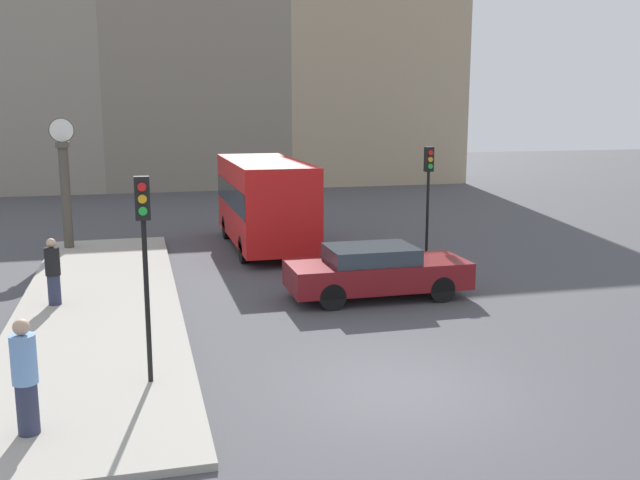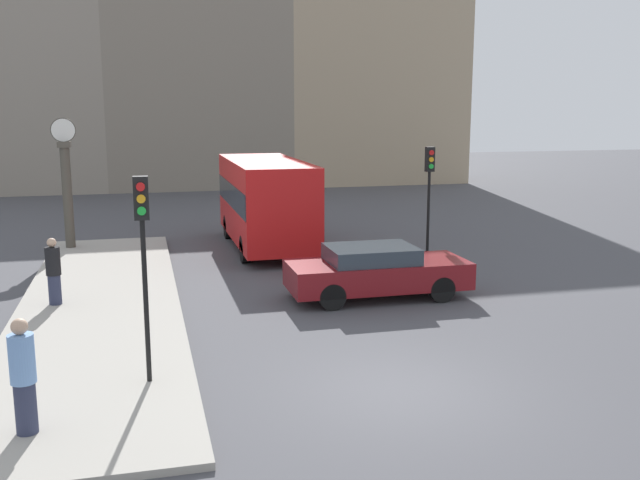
{
  "view_description": "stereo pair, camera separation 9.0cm",
  "coord_description": "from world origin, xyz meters",
  "px_view_note": "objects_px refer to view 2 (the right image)",
  "views": [
    {
      "loc": [
        -4.46,
        -11.29,
        5.06
      ],
      "look_at": [
        -0.14,
        5.36,
        1.8
      ],
      "focal_mm": 40.0,
      "sensor_mm": 36.0,
      "label": 1
    },
    {
      "loc": [
        -4.38,
        -11.32,
        5.06
      ],
      "look_at": [
        -0.14,
        5.36,
        1.8
      ],
      "focal_mm": 40.0,
      "sensor_mm": 36.0,
      "label": 2
    }
  ],
  "objects_px": {
    "traffic_light_near": "(143,237)",
    "street_clock": "(67,185)",
    "sedan_car": "(376,271)",
    "bus_distant": "(266,199)",
    "pedestrian_blue_stripe": "(23,376)",
    "pedestrian_black_jacket": "(54,271)",
    "traffic_light_far": "(429,182)"
  },
  "relations": [
    {
      "from": "bus_distant",
      "to": "pedestrian_black_jacket",
      "type": "relative_size",
      "value": 4.26
    },
    {
      "from": "traffic_light_far",
      "to": "pedestrian_blue_stripe",
      "type": "xyz_separation_m",
      "value": [
        -10.54,
        -9.53,
        -1.68
      ]
    },
    {
      "from": "bus_distant",
      "to": "pedestrian_blue_stripe",
      "type": "distance_m",
      "value": 15.2
    },
    {
      "from": "traffic_light_near",
      "to": "street_clock",
      "type": "xyz_separation_m",
      "value": [
        -2.48,
        13.44,
        -0.49
      ]
    },
    {
      "from": "pedestrian_blue_stripe",
      "to": "sedan_car",
      "type": "bearing_deg",
      "value": 39.79
    },
    {
      "from": "street_clock",
      "to": "pedestrian_black_jacket",
      "type": "height_order",
      "value": "street_clock"
    },
    {
      "from": "pedestrian_blue_stripe",
      "to": "bus_distant",
      "type": "bearing_deg",
      "value": 66.1
    },
    {
      "from": "traffic_light_far",
      "to": "pedestrian_blue_stripe",
      "type": "relative_size",
      "value": 2.09
    },
    {
      "from": "sedan_car",
      "to": "traffic_light_near",
      "type": "distance_m",
      "value": 7.96
    },
    {
      "from": "sedan_car",
      "to": "pedestrian_blue_stripe",
      "type": "distance_m",
      "value": 10.18
    },
    {
      "from": "bus_distant",
      "to": "pedestrian_blue_stripe",
      "type": "height_order",
      "value": "bus_distant"
    },
    {
      "from": "bus_distant",
      "to": "pedestrian_blue_stripe",
      "type": "relative_size",
      "value": 3.97
    },
    {
      "from": "bus_distant",
      "to": "traffic_light_near",
      "type": "bearing_deg",
      "value": -109.43
    },
    {
      "from": "traffic_light_far",
      "to": "pedestrian_black_jacket",
      "type": "relative_size",
      "value": 2.24
    },
    {
      "from": "bus_distant",
      "to": "sedan_car",
      "type": "bearing_deg",
      "value": -77.22
    },
    {
      "from": "traffic_light_near",
      "to": "pedestrian_blue_stripe",
      "type": "xyz_separation_m",
      "value": [
        -1.85,
        -1.68,
        -1.76
      ]
    },
    {
      "from": "sedan_car",
      "to": "pedestrian_blue_stripe",
      "type": "height_order",
      "value": "pedestrian_blue_stripe"
    },
    {
      "from": "bus_distant",
      "to": "pedestrian_black_jacket",
      "type": "height_order",
      "value": "bus_distant"
    },
    {
      "from": "street_clock",
      "to": "pedestrian_blue_stripe",
      "type": "distance_m",
      "value": 15.18
    },
    {
      "from": "traffic_light_near",
      "to": "street_clock",
      "type": "bearing_deg",
      "value": 100.43
    },
    {
      "from": "sedan_car",
      "to": "street_clock",
      "type": "bearing_deg",
      "value": 134.49
    },
    {
      "from": "street_clock",
      "to": "pedestrian_blue_stripe",
      "type": "relative_size",
      "value": 2.48
    },
    {
      "from": "traffic_light_near",
      "to": "street_clock",
      "type": "distance_m",
      "value": 13.67
    },
    {
      "from": "sedan_car",
      "to": "traffic_light_near",
      "type": "bearing_deg",
      "value": -141.0
    },
    {
      "from": "traffic_light_far",
      "to": "street_clock",
      "type": "relative_size",
      "value": 0.84
    },
    {
      "from": "traffic_light_near",
      "to": "pedestrian_black_jacket",
      "type": "relative_size",
      "value": 2.2
    },
    {
      "from": "traffic_light_far",
      "to": "sedan_car",
      "type": "bearing_deg",
      "value": -132.02
    },
    {
      "from": "traffic_light_near",
      "to": "pedestrian_blue_stripe",
      "type": "distance_m",
      "value": 3.05
    },
    {
      "from": "bus_distant",
      "to": "pedestrian_blue_stripe",
      "type": "bearing_deg",
      "value": -113.9
    },
    {
      "from": "bus_distant",
      "to": "traffic_light_far",
      "type": "height_order",
      "value": "traffic_light_far"
    },
    {
      "from": "bus_distant",
      "to": "traffic_light_far",
      "type": "bearing_deg",
      "value": -44.76
    },
    {
      "from": "pedestrian_black_jacket",
      "to": "street_clock",
      "type": "bearing_deg",
      "value": 92.05
    }
  ]
}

